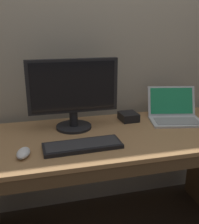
{
  "coord_description": "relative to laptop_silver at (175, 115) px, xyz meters",
  "views": [
    {
      "loc": [
        -0.43,
        -1.37,
        1.32
      ],
      "look_at": [
        -0.08,
        0.0,
        0.86
      ],
      "focal_mm": 42.4,
      "sensor_mm": 36.0,
      "label": 1
    }
  ],
  "objects": [
    {
      "name": "back_wall",
      "position": [
        -0.46,
        0.29,
        0.69
      ],
      "size": [
        4.77,
        0.04,
        2.89
      ],
      "primitive_type": "cube",
      "color": "#ADA38E",
      "rests_on": "ground"
    },
    {
      "name": "desk",
      "position": [
        -0.46,
        -0.13,
        -0.28
      ],
      "size": [
        1.58,
        0.67,
        0.72
      ],
      "color": "#A87A4C",
      "rests_on": "ground"
    },
    {
      "name": "laptop_silver",
      "position": [
        0.0,
        0.0,
        0.0
      ],
      "size": [
        0.38,
        0.34,
        0.2
      ],
      "color": "silver",
      "rests_on": "desk"
    },
    {
      "name": "external_monitor",
      "position": [
        -0.67,
        0.02,
        0.19
      ],
      "size": [
        0.53,
        0.22,
        0.42
      ],
      "color": "black",
      "rests_on": "desk"
    },
    {
      "name": "wired_keyboard",
      "position": [
        -0.67,
        -0.25,
        -0.03
      ],
      "size": [
        0.41,
        0.16,
        0.02
      ],
      "color": "black",
      "rests_on": "desk"
    },
    {
      "name": "computer_mouse",
      "position": [
        -0.96,
        -0.28,
        -0.02
      ],
      "size": [
        0.08,
        0.12,
        0.04
      ],
      "primitive_type": "ellipsoid",
      "rotation": [
        0.0,
        0.0,
        -0.23
      ],
      "color": "white",
      "rests_on": "desk"
    },
    {
      "name": "external_drive_box",
      "position": [
        -0.3,
        0.08,
        -0.01
      ],
      "size": [
        0.12,
        0.13,
        0.05
      ],
      "primitive_type": "cube",
      "rotation": [
        0.0,
        0.0,
        0.06
      ],
      "color": "black",
      "rests_on": "desk"
    }
  ]
}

